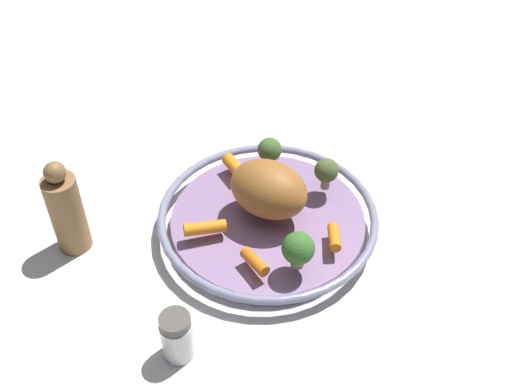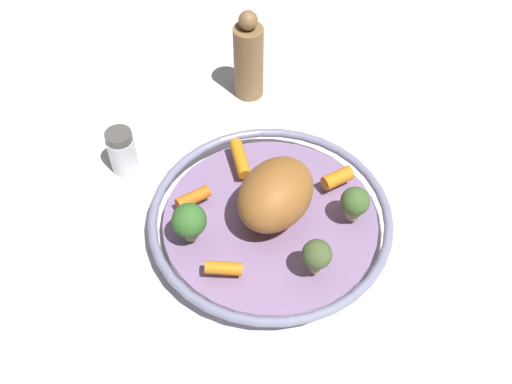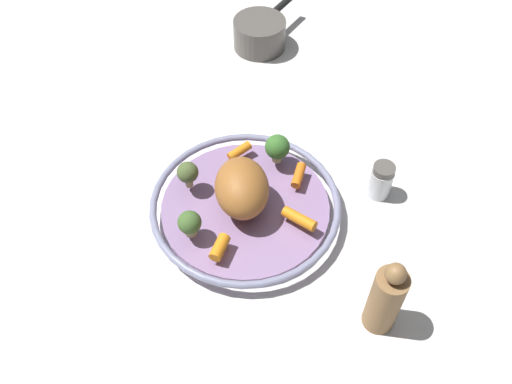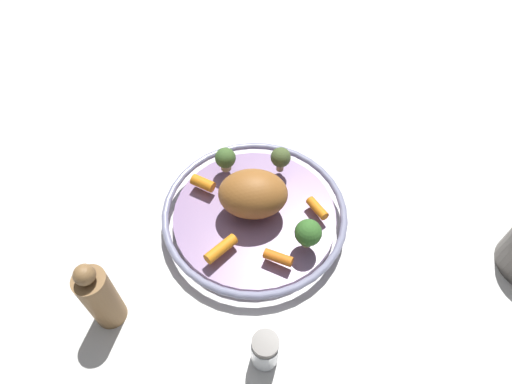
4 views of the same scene
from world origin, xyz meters
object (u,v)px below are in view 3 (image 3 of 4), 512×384
at_px(broccoli_floret_large, 188,173).
at_px(baby_carrot_near_rim, 220,247).
at_px(serving_bowl, 245,207).
at_px(broccoli_floret_edge, 277,147).
at_px(roast_chicken_piece, 242,188).
at_px(baby_carrot_back, 299,219).
at_px(baby_carrot_center, 299,175).
at_px(broccoli_floret_mid, 190,223).
at_px(baby_carrot_left, 239,151).
at_px(saucepan, 260,33).
at_px(pepper_mill, 386,299).
at_px(salt_shaker, 381,181).

bearing_deg(broccoli_floret_large, baby_carrot_near_rim, 170.99).
bearing_deg(serving_bowl, broccoli_floret_edge, -63.28).
relative_size(roast_chicken_piece, baby_carrot_near_rim, 2.78).
xyz_separation_m(serving_bowl, baby_carrot_near_rim, (-0.06, 0.09, 0.03)).
bearing_deg(baby_carrot_back, baby_carrot_center, -34.81).
bearing_deg(broccoli_floret_mid, broccoli_floret_edge, -74.44).
relative_size(serving_bowl, broccoli_floret_large, 6.22).
relative_size(baby_carrot_near_rim, baby_carrot_left, 0.93).
xyz_separation_m(baby_carrot_back, broccoli_floret_large, (0.17, 0.12, 0.02)).
relative_size(baby_carrot_left, baby_carrot_back, 0.76).
xyz_separation_m(baby_carrot_back, broccoli_floret_mid, (0.08, 0.16, 0.02)).
height_order(serving_bowl, baby_carrot_back, baby_carrot_back).
relative_size(baby_carrot_near_rim, saucepan, 0.22).
bearing_deg(pepper_mill, saucepan, -18.09).
relative_size(baby_carrot_center, broccoli_floret_edge, 0.84).
bearing_deg(salt_shaker, broccoli_floret_edge, 42.71).
bearing_deg(baby_carrot_left, broccoli_floret_edge, -134.38).
relative_size(baby_carrot_back, broccoli_floret_edge, 1.07).
height_order(baby_carrot_back, pepper_mill, pepper_mill).
height_order(broccoli_floret_large, salt_shaker, broccoli_floret_large).
height_order(serving_bowl, baby_carrot_center, baby_carrot_center).
relative_size(broccoli_floret_large, salt_shaker, 0.73).
relative_size(salt_shaker, saucepan, 0.37).
bearing_deg(pepper_mill, broccoli_floret_large, 19.31).
distance_m(baby_carrot_back, broccoli_floret_edge, 0.15).
height_order(baby_carrot_center, baby_carrot_back, baby_carrot_back).
bearing_deg(broccoli_floret_mid, baby_carrot_center, -89.80).
bearing_deg(baby_carrot_center, broccoli_floret_mid, 90.20).
xyz_separation_m(serving_bowl, baby_carrot_center, (-0.01, -0.11, 0.03)).
bearing_deg(broccoli_floret_edge, pepper_mill, 173.93).
bearing_deg(serving_bowl, roast_chicken_piece, 89.35).
bearing_deg(baby_carrot_center, pepper_mill, 171.10).
bearing_deg(broccoli_floret_edge, salt_shaker, -137.29).
xyz_separation_m(baby_carrot_near_rim, broccoli_floret_large, (0.15, -0.02, 0.02)).
xyz_separation_m(baby_carrot_center, baby_carrot_left, (0.11, 0.06, -0.00)).
xyz_separation_m(baby_carrot_near_rim, salt_shaker, (-0.03, -0.32, -0.01)).
xyz_separation_m(broccoli_floret_large, pepper_mill, (-0.37, -0.13, 0.00)).
distance_m(baby_carrot_left, broccoli_floret_edge, 0.07).
xyz_separation_m(roast_chicken_piece, baby_carrot_near_rim, (-0.06, 0.08, -0.03)).
relative_size(baby_carrot_back, saucepan, 0.31).
distance_m(roast_chicken_piece, baby_carrot_near_rim, 0.11).
relative_size(baby_carrot_left, broccoli_floret_edge, 0.82).
xyz_separation_m(baby_carrot_center, saucepan, (0.40, -0.18, -0.01)).
distance_m(baby_carrot_back, saucepan, 0.53).
height_order(roast_chicken_piece, pepper_mill, pepper_mill).
bearing_deg(pepper_mill, baby_carrot_left, 2.24).
height_order(baby_carrot_near_rim, broccoli_floret_large, broccoli_floret_large).
relative_size(roast_chicken_piece, baby_carrot_left, 2.58).
bearing_deg(baby_carrot_back, roast_chicken_piece, 34.26).
bearing_deg(broccoli_floret_edge, baby_carrot_near_rim, 121.32).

